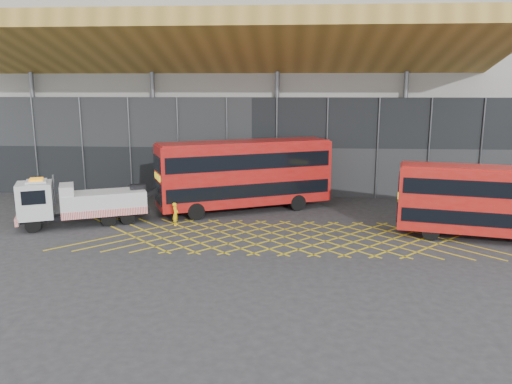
# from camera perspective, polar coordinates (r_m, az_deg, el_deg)

# --- Properties ---
(ground_plane) EXTENTS (120.00, 120.00, 0.00)m
(ground_plane) POSITION_cam_1_polar(r_m,az_deg,el_deg) (30.40, -5.86, -4.93)
(ground_plane) COLOR #262628
(road_markings) EXTENTS (26.36, 7.16, 0.01)m
(road_markings) POSITION_cam_1_polar(r_m,az_deg,el_deg) (29.99, 3.25, -5.12)
(road_markings) COLOR gold
(road_markings) RESTS_ON ground_plane
(construction_building) EXTENTS (55.00, 23.97, 18.00)m
(construction_building) POSITION_cam_1_polar(r_m,az_deg,el_deg) (47.19, 0.07, 12.10)
(construction_building) COLOR gray
(construction_building) RESTS_ON ground_plane
(recovery_truck) EXTENTS (9.02, 5.21, 3.25)m
(recovery_truck) POSITION_cam_1_polar(r_m,az_deg,el_deg) (34.08, -19.62, -1.13)
(recovery_truck) COLOR black
(recovery_truck) RESTS_ON ground_plane
(bus_towed) EXTENTS (12.47, 7.71, 5.05)m
(bus_towed) POSITION_cam_1_polar(r_m,az_deg,el_deg) (35.65, -1.32, 2.24)
(bus_towed) COLOR #9E0F0C
(bus_towed) RESTS_ON ground_plane
(bus_second) EXTENTS (10.84, 4.74, 4.30)m
(bus_second) POSITION_cam_1_polar(r_m,az_deg,el_deg) (31.85, 25.50, -0.83)
(bus_second) COLOR #AD140F
(bus_second) RESTS_ON ground_plane
(worker) EXTENTS (0.38, 0.56, 1.50)m
(worker) POSITION_cam_1_polar(r_m,az_deg,el_deg) (32.61, -9.19, -2.50)
(worker) COLOR yellow
(worker) RESTS_ON ground_plane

